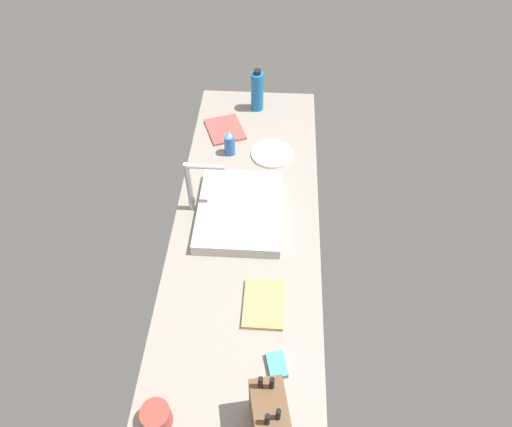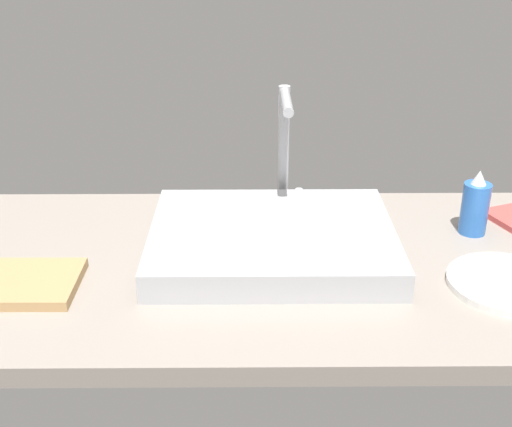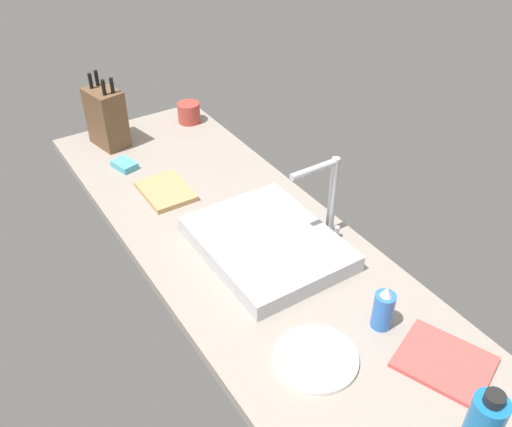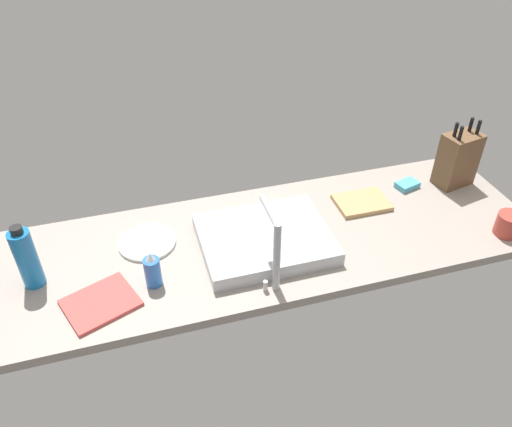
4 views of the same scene
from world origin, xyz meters
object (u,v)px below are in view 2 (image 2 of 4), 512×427
at_px(dinner_plate, 507,283).
at_px(sink_basin, 272,240).
at_px(faucet, 285,139).
at_px(cutting_board, 19,283).
at_px(soap_bottle, 475,206).

bearing_deg(dinner_plate, sink_basin, 162.65).
xyz_separation_m(faucet, cutting_board, (-0.47, -0.31, -0.15)).
bearing_deg(soap_bottle, faucet, 163.58).
relative_size(faucet, soap_bottle, 2.00).
bearing_deg(sink_basin, soap_bottle, 11.57).
bearing_deg(cutting_board, sink_basin, 15.86).
distance_m(cutting_board, dinner_plate, 0.83).
height_order(sink_basin, dinner_plate, sink_basin).
relative_size(sink_basin, faucet, 1.71).
distance_m(faucet, soap_bottle, 0.40).
relative_size(sink_basin, cutting_board, 2.22).
bearing_deg(cutting_board, dinner_plate, -0.07).
height_order(faucet, dinner_plate, faucet).
distance_m(faucet, cutting_board, 0.58).
xyz_separation_m(cutting_board, dinner_plate, (0.83, -0.00, -0.00)).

